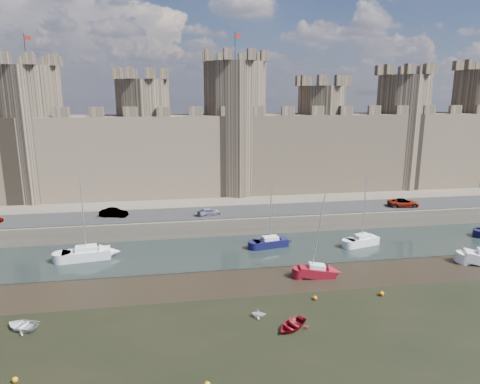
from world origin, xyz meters
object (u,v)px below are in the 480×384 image
Objects in this scene: sailboat_2 at (362,240)px; car_3 at (403,203)px; sailboat_4 at (317,271)px; car_1 at (114,213)px; sailboat_1 at (270,242)px; car_2 at (210,212)px; sailboat_0 at (86,253)px.

car_3 is at bearing 24.19° from sailboat_2.
sailboat_2 is 1.02× the size of sailboat_4.
car_1 is at bearing 146.63° from sailboat_2.
sailboat_1 is (-23.61, -7.96, -2.42)m from car_3.
sailboat_1 reaches higher than car_2.
car_1 is at bearing 147.69° from sailboat_4.
car_1 is 45.01m from car_3.
car_2 is at bearing 19.73° from sailboat_0.
sailboat_4 reaches higher than car_3.
sailboat_1 is 0.94× the size of sailboat_2.
car_1 is 0.42× the size of sailboat_4.
sailboat_0 is 23.60m from sailboat_1.
car_2 is at bearing -80.93° from car_1.
car_3 is 0.52× the size of sailboat_1.
sailboat_0 is (-47.20, -8.58, -2.34)m from car_3.
car_3 is at bearing 1.89° from sailboat_0.
car_2 is (13.95, -1.39, -0.13)m from car_1.
car_2 is 0.38× the size of sailboat_2.
sailboat_1 is at bearing 112.95° from sailboat_4.
sailboat_2 is at bearing 139.37° from car_3.
sailboat_1 is at bearing 158.07° from sailboat_2.
sailboat_4 is at bearing -113.87° from car_1.
sailboat_1 is 0.96× the size of sailboat_4.
car_2 is at bearing 139.03° from sailboat_2.
sailboat_4 is at bearing -27.98° from sailboat_0.
sailboat_0 reaches higher than car_1.
sailboat_4 is at bearing -153.00° from sailboat_2.
car_1 is at bearing 97.63° from car_3.
sailboat_0 is at bearing 109.79° from car_3.
sailboat_1 is (21.38, -9.42, -2.42)m from car_1.
car_3 is (44.98, -1.45, 0.00)m from car_1.
sailboat_4 reaches higher than sailboat_1.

